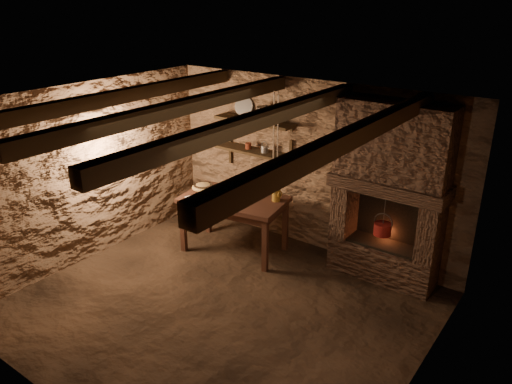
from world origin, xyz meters
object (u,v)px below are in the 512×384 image
Objects in this scene: stoneware_jug at (276,189)px; iron_stockpot at (266,115)px; work_table at (234,222)px; wooden_bowl at (203,187)px; red_pot at (383,228)px.

iron_stockpot is (-0.44, 0.38, 0.88)m from stoneware_jug.
stoneware_jug is at bearing 15.46° from work_table.
wooden_bowl is 1.29× the size of iron_stockpot.
work_table is at bearing -165.37° from red_pot.
work_table is 3.77× the size of stoneware_jug.
stoneware_jug is (0.54, 0.25, 0.55)m from work_table.
wooden_bowl is at bearing 173.59° from stoneware_jug.
iron_stockpot is at bearing 176.34° from red_pot.
work_table is 2.05m from red_pot.
stoneware_jug is 1.48m from red_pot.
red_pot is (1.97, 0.51, 0.27)m from work_table.
stoneware_jug is 1.12m from wooden_bowl.
wooden_bowl is 0.60× the size of red_pot.
work_table is 0.81m from stoneware_jug.
wooden_bowl is at bearing -167.83° from red_pot.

